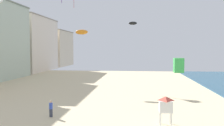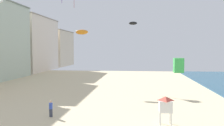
% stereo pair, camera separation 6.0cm
% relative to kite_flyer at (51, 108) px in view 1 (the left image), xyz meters
% --- Properties ---
extents(boardwalk_hotel_far, '(14.99, 20.60, 16.63)m').
position_rel_kite_flyer_xyz_m(boardwalk_hotel_far, '(-26.92, 47.61, 7.40)').
color(boardwalk_hotel_far, silver).
rests_on(boardwalk_hotel_far, ground).
extents(boardwalk_hotel_distant, '(14.32, 18.37, 14.17)m').
position_rel_kite_flyer_xyz_m(boardwalk_hotel_distant, '(-26.92, 69.76, 6.17)').
color(boardwalk_hotel_distant, beige).
rests_on(boardwalk_hotel_distant, ground).
extents(kite_flyer, '(0.34, 0.34, 1.64)m').
position_rel_kite_flyer_xyz_m(kite_flyer, '(0.00, 0.00, 0.00)').
color(kite_flyer, '#383D4C').
rests_on(kite_flyer, ground).
extents(lifeguard_stand, '(1.10, 1.10, 2.55)m').
position_rel_kite_flyer_xyz_m(lifeguard_stand, '(10.91, -1.29, 0.92)').
color(lifeguard_stand, white).
rests_on(lifeguard_stand, ground).
extents(kite_orange_parafoil_2, '(2.06, 0.57, 0.80)m').
position_rel_kite_flyer_xyz_m(kite_orange_parafoil_2, '(-0.73, 15.90, 8.59)').
color(kite_orange_parafoil_2, orange).
extents(kite_black_parafoil, '(1.47, 0.41, 0.57)m').
position_rel_kite_flyer_xyz_m(kite_black_parafoil, '(7.56, 19.94, 10.38)').
color(kite_black_parafoil, black).
extents(kite_green_box, '(0.91, 0.91, 1.43)m').
position_rel_kite_flyer_xyz_m(kite_green_box, '(12.46, 1.60, 4.17)').
color(kite_green_box, green).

